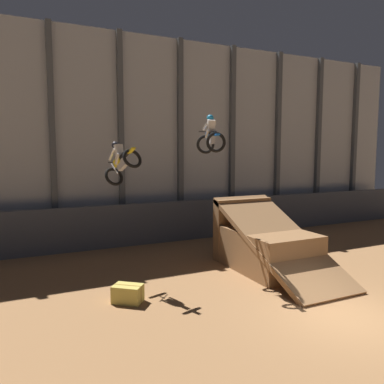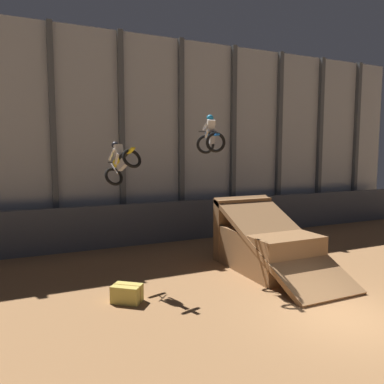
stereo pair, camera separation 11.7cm
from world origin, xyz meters
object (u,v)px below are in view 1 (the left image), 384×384
at_px(dirt_ramp, 264,244).
at_px(hay_bale_trackside, 128,294).
at_px(rider_bike_left_air, 121,162).
at_px(rider_bike_right_air, 211,137).

bearing_deg(dirt_ramp, hay_bale_trackside, -168.80).
bearing_deg(hay_bale_trackside, rider_bike_left_air, 79.09).
distance_m(dirt_ramp, hay_bale_trackside, 6.25).
relative_size(rider_bike_left_air, hay_bale_trackside, 1.69).
xyz_separation_m(rider_bike_left_air, rider_bike_right_air, (3.23, -0.71, 0.91)).
distance_m(rider_bike_right_air, hay_bale_trackside, 6.32).
distance_m(rider_bike_left_air, rider_bike_right_air, 3.43).
bearing_deg(hay_bale_trackside, dirt_ramp, 11.20).
height_order(dirt_ramp, rider_bike_right_air, rider_bike_right_air).
height_order(rider_bike_left_air, hay_bale_trackside, rider_bike_left_air).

